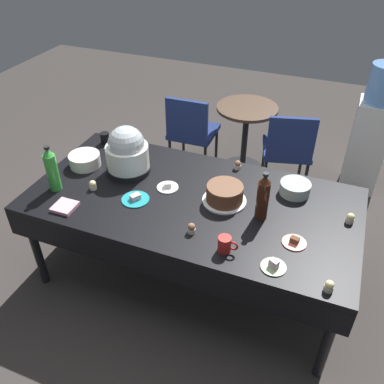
# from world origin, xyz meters

# --- Properties ---
(ground) EXTENTS (9.00, 9.00, 0.00)m
(ground) POSITION_xyz_m (0.00, 0.00, 0.00)
(ground) COLOR #383330
(potluck_table) EXTENTS (2.20, 1.10, 0.75)m
(potluck_table) POSITION_xyz_m (0.00, 0.00, 0.69)
(potluck_table) COLOR black
(potluck_table) RESTS_ON ground
(frosted_layer_cake) EXTENTS (0.29, 0.29, 0.12)m
(frosted_layer_cake) POSITION_xyz_m (0.21, 0.05, 0.81)
(frosted_layer_cake) COLOR silver
(frosted_layer_cake) RESTS_ON potluck_table
(slow_cooker) EXTENTS (0.32, 0.32, 0.36)m
(slow_cooker) POSITION_xyz_m (-0.55, 0.13, 0.91)
(slow_cooker) COLOR black
(slow_cooker) RESTS_ON potluck_table
(glass_salad_bowl) EXTENTS (0.21, 0.21, 0.08)m
(glass_salad_bowl) POSITION_xyz_m (0.63, 0.31, 0.79)
(glass_salad_bowl) COLOR #B2C6BC
(glass_salad_bowl) RESTS_ON potluck_table
(ceramic_snack_bowl) EXTENTS (0.23, 0.23, 0.09)m
(ceramic_snack_bowl) POSITION_xyz_m (-0.89, 0.08, 0.80)
(ceramic_snack_bowl) COLOR silver
(ceramic_snack_bowl) RESTS_ON potluck_table
(dessert_plate_coral) EXTENTS (0.14, 0.14, 0.04)m
(dessert_plate_coral) POSITION_xyz_m (0.72, -0.18, 0.76)
(dessert_plate_coral) COLOR #E07266
(dessert_plate_coral) RESTS_ON potluck_table
(dessert_plate_teal) EXTENTS (0.19, 0.19, 0.04)m
(dessert_plate_teal) POSITION_xyz_m (-0.34, -0.16, 0.76)
(dessert_plate_teal) COLOR teal
(dessert_plate_teal) RESTS_ON potluck_table
(dessert_plate_white) EXTENTS (0.15, 0.15, 0.04)m
(dessert_plate_white) POSITION_xyz_m (-0.20, 0.05, 0.76)
(dessert_plate_white) COLOR white
(dessert_plate_white) RESTS_ON potluck_table
(dessert_plate_sage) EXTENTS (0.14, 0.14, 0.05)m
(dessert_plate_sage) POSITION_xyz_m (0.65, -0.42, 0.76)
(dessert_plate_sage) COLOR #8CA87F
(dessert_plate_sage) RESTS_ON potluck_table
(cupcake_rose) EXTENTS (0.05, 0.05, 0.07)m
(cupcake_rose) POSITION_xyz_m (-0.69, 0.32, 0.78)
(cupcake_rose) COLOR beige
(cupcake_rose) RESTS_ON potluck_table
(cupcake_berry) EXTENTS (0.05, 0.05, 0.07)m
(cupcake_berry) POSITION_xyz_m (1.00, 0.13, 0.78)
(cupcake_berry) COLOR beige
(cupcake_berry) RESTS_ON potluck_table
(cupcake_cocoa) EXTENTS (0.05, 0.05, 0.07)m
(cupcake_cocoa) POSITION_xyz_m (0.94, -0.47, 0.78)
(cupcake_cocoa) COLOR beige
(cupcake_cocoa) RESTS_ON potluck_table
(cupcake_lemon) EXTENTS (0.05, 0.05, 0.07)m
(cupcake_lemon) POSITION_xyz_m (0.12, -0.32, 0.78)
(cupcake_lemon) COLOR beige
(cupcake_lemon) RESTS_ON potluck_table
(cupcake_mint) EXTENTS (0.05, 0.05, 0.07)m
(cupcake_mint) POSITION_xyz_m (0.18, 0.46, 0.78)
(cupcake_mint) COLOR beige
(cupcake_mint) RESTS_ON potluck_table
(cupcake_vanilla) EXTENTS (0.05, 0.05, 0.07)m
(cupcake_vanilla) POSITION_xyz_m (-0.67, -0.16, 0.78)
(cupcake_vanilla) COLOR beige
(cupcake_vanilla) RESTS_ON potluck_table
(soda_bottle_lime_soda) EXTENTS (0.08, 0.08, 0.34)m
(soda_bottle_lime_soda) POSITION_xyz_m (-0.91, -0.24, 0.91)
(soda_bottle_lime_soda) COLOR green
(soda_bottle_lime_soda) RESTS_ON potluck_table
(soda_bottle_cola) EXTENTS (0.08, 0.08, 0.34)m
(soda_bottle_cola) POSITION_xyz_m (0.48, -0.03, 0.91)
(soda_bottle_cola) COLOR #33190F
(soda_bottle_cola) RESTS_ON potluck_table
(coffee_mug_black) EXTENTS (0.11, 0.07, 0.09)m
(coffee_mug_black) POSITION_xyz_m (-0.93, 0.43, 0.79)
(coffee_mug_black) COLOR black
(coffee_mug_black) RESTS_ON potluck_table
(coffee_mug_red) EXTENTS (0.12, 0.08, 0.10)m
(coffee_mug_red) POSITION_xyz_m (0.36, -0.39, 0.80)
(coffee_mug_red) COLOR #B2231E
(coffee_mug_red) RESTS_ON potluck_table
(paper_napkin_stack) EXTENTS (0.14, 0.14, 0.02)m
(paper_napkin_stack) POSITION_xyz_m (-0.73, -0.40, 0.76)
(paper_napkin_stack) COLOR pink
(paper_napkin_stack) RESTS_ON potluck_table
(maroon_chair_left) EXTENTS (0.45, 0.45, 0.85)m
(maroon_chair_left) POSITION_xyz_m (-0.55, 1.36, 0.49)
(maroon_chair_left) COLOR navy
(maroon_chair_left) RESTS_ON ground
(maroon_chair_right) EXTENTS (0.54, 0.54, 0.85)m
(maroon_chair_right) POSITION_xyz_m (0.42, 1.37, 0.49)
(maroon_chair_right) COLOR navy
(maroon_chair_right) RESTS_ON ground
(round_cafe_table) EXTENTS (0.60, 0.60, 0.72)m
(round_cafe_table) POSITION_xyz_m (-0.05, 1.59, 0.50)
(round_cafe_table) COLOR #473323
(round_cafe_table) RESTS_ON ground
(water_cooler) EXTENTS (0.32, 0.32, 1.24)m
(water_cooler) POSITION_xyz_m (1.10, 1.72, 0.59)
(water_cooler) COLOR silver
(water_cooler) RESTS_ON ground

